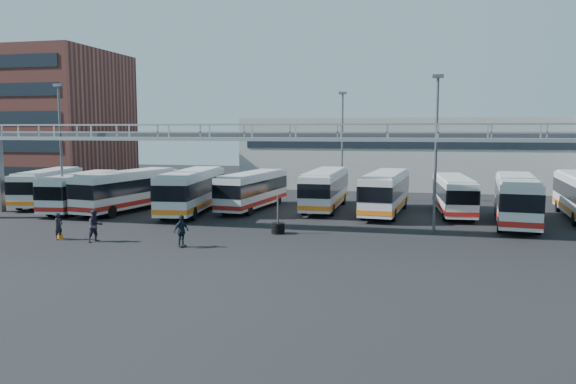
% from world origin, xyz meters
% --- Properties ---
extents(ground, '(140.00, 140.00, 0.00)m').
position_xyz_m(ground, '(0.00, 0.00, 0.00)').
color(ground, black).
rests_on(ground, ground).
extents(gantry, '(51.40, 5.15, 7.10)m').
position_xyz_m(gantry, '(0.00, 5.87, 5.51)').
color(gantry, '#95989D').
rests_on(gantry, ground).
extents(apartment_building, '(18.00, 15.00, 16.00)m').
position_xyz_m(apartment_building, '(-34.00, 30.00, 8.00)').
color(apartment_building, brown).
rests_on(apartment_building, ground).
extents(warehouse, '(42.00, 14.00, 8.00)m').
position_xyz_m(warehouse, '(12.00, 38.00, 4.00)').
color(warehouse, '#9E9E99').
rests_on(warehouse, ground).
extents(light_pole_left, '(0.70, 0.35, 10.21)m').
position_xyz_m(light_pole_left, '(-16.00, 8.00, 5.73)').
color(light_pole_left, '#4C4F54').
rests_on(light_pole_left, ground).
extents(light_pole_mid, '(0.70, 0.35, 10.21)m').
position_xyz_m(light_pole_mid, '(12.00, 7.00, 5.73)').
color(light_pole_mid, '#4C4F54').
rests_on(light_pole_mid, ground).
extents(light_pole_back, '(0.70, 0.35, 10.21)m').
position_xyz_m(light_pole_back, '(4.00, 22.00, 5.73)').
color(light_pole_back, '#4C4F54').
rests_on(light_pole_back, ground).
extents(bus_0, '(4.45, 10.61, 3.14)m').
position_xyz_m(bus_0, '(-21.33, 13.54, 1.74)').
color(bus_0, silver).
rests_on(bus_0, ground).
extents(bus_1, '(3.28, 10.38, 3.10)m').
position_xyz_m(bus_1, '(-16.36, 11.07, 1.72)').
color(bus_1, silver).
rests_on(bus_1, ground).
extents(bus_2, '(4.30, 11.27, 3.34)m').
position_xyz_m(bus_2, '(-12.35, 11.47, 1.85)').
color(bus_2, silver).
rests_on(bus_2, ground).
extents(bus_3, '(3.81, 11.63, 3.47)m').
position_xyz_m(bus_3, '(-6.80, 11.68, 1.92)').
color(bus_3, silver).
rests_on(bus_3, ground).
extents(bus_4, '(3.54, 10.60, 3.16)m').
position_xyz_m(bus_4, '(-2.58, 14.72, 1.75)').
color(bus_4, silver).
rests_on(bus_4, ground).
extents(bus_5, '(2.55, 10.96, 3.33)m').
position_xyz_m(bus_5, '(3.36, 16.11, 1.84)').
color(bus_5, silver).
rests_on(bus_5, ground).
extents(bus_6, '(3.54, 11.23, 3.36)m').
position_xyz_m(bus_6, '(8.46, 14.67, 1.86)').
color(bus_6, silver).
rests_on(bus_6, ground).
extents(bus_7, '(2.97, 10.16, 3.04)m').
position_xyz_m(bus_7, '(13.74, 15.42, 1.68)').
color(bus_7, silver).
rests_on(bus_7, ground).
extents(bus_8, '(3.81, 11.55, 3.45)m').
position_xyz_m(bus_8, '(17.77, 11.64, 1.91)').
color(bus_8, silver).
rests_on(bus_8, ground).
extents(pedestrian_a, '(0.44, 0.64, 1.67)m').
position_xyz_m(pedestrian_a, '(-10.51, -0.46, 0.83)').
color(pedestrian_a, black).
rests_on(pedestrian_a, ground).
extents(pedestrian_b, '(1.12, 1.19, 1.94)m').
position_xyz_m(pedestrian_b, '(-7.94, -0.57, 0.97)').
color(pedestrian_b, '#2A2331').
rests_on(pedestrian_b, ground).
extents(pedestrian_d, '(0.84, 1.18, 1.86)m').
position_xyz_m(pedestrian_d, '(-2.27, -0.88, 0.93)').
color(pedestrian_d, '#19232D').
rests_on(pedestrian_d, ground).
extents(cone_right, '(0.53, 0.53, 0.71)m').
position_xyz_m(cone_right, '(-10.60, -0.25, 0.36)').
color(cone_right, orange).
rests_on(cone_right, ground).
extents(tire_stack, '(0.87, 0.87, 2.47)m').
position_xyz_m(tire_stack, '(2.11, 4.50, 0.42)').
color(tire_stack, black).
rests_on(tire_stack, ground).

